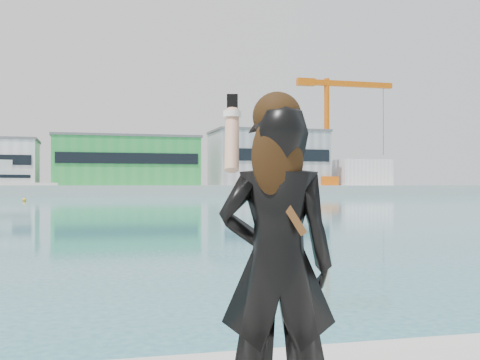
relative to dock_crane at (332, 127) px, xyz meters
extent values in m
cube|color=#9E9E99|center=(-53.20, 8.00, -14.07)|extent=(320.00, 40.00, 2.00)
cube|color=green|center=(-45.20, 6.00, -8.07)|extent=(30.00, 16.00, 10.00)
cube|color=black|center=(-45.20, -2.10, -7.57)|extent=(28.50, 0.20, 2.20)
cube|color=#59595B|center=(-45.20, 6.00, -2.82)|extent=(30.60, 16.32, 0.50)
cube|color=gray|center=(-13.20, 6.00, -7.07)|extent=(25.00, 15.00, 12.00)
cube|color=black|center=(-13.20, -1.60, -6.47)|extent=(23.75, 0.20, 2.64)
cube|color=#59595B|center=(-13.20, 6.00, -0.82)|extent=(25.50, 15.30, 0.50)
cube|color=silver|center=(8.80, 4.00, -10.07)|extent=(12.00, 10.00, 6.00)
cube|color=orange|center=(-1.20, 0.00, -12.07)|extent=(4.00, 4.00, 2.00)
cylinder|color=orange|center=(-1.20, 0.00, -0.07)|extent=(1.20, 1.20, 22.00)
cube|color=orange|center=(4.80, 0.00, 9.93)|extent=(20.00, 1.20, 1.20)
cube|color=orange|center=(-6.20, 0.00, 9.93)|extent=(4.00, 1.60, 1.60)
cylinder|color=black|center=(12.80, 0.00, 1.93)|extent=(0.10, 0.10, 16.00)
cylinder|color=silver|center=(-31.20, -1.00, -9.07)|extent=(0.16, 0.16, 8.00)
cube|color=#DB540C|center=(-30.60, -1.00, -5.67)|extent=(1.20, 0.04, 0.80)
cube|color=silver|center=(-68.46, -5.70, -13.80)|extent=(19.39, 12.73, 2.52)
sphere|color=#E2A10B|center=(-27.95, -52.78, -15.07)|extent=(0.50, 0.50, 0.50)
sphere|color=#E2A10B|center=(-61.27, -45.41, -15.07)|extent=(0.50, 0.50, 0.50)
imported|color=black|center=(-53.38, -122.33, -13.50)|extent=(0.64, 0.51, 1.54)
sphere|color=black|center=(-53.39, -122.35, -12.78)|extent=(0.24, 0.24, 0.24)
ellipsoid|color=black|center=(-53.40, -122.40, -12.97)|extent=(0.26, 0.13, 0.41)
cylinder|color=tan|center=(-53.57, -122.18, -12.88)|extent=(0.12, 0.19, 0.33)
cylinder|color=white|center=(-53.56, -122.14, -12.75)|extent=(0.09, 0.09, 0.03)
cube|color=black|center=(-53.55, -122.10, -12.69)|extent=(0.06, 0.03, 0.11)
cube|color=#4C2D14|center=(-53.38, -122.42, -13.19)|extent=(0.21, 0.07, 0.32)
camera|label=1|loc=(-54.29, -125.09, -13.11)|focal=45.00mm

